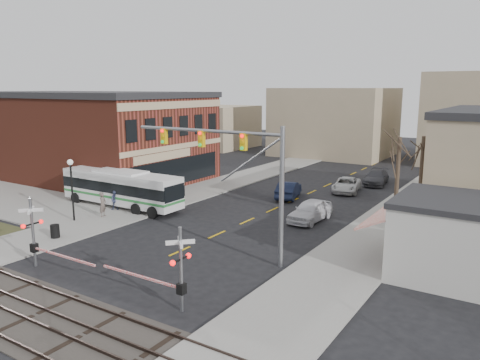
% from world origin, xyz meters
% --- Properties ---
extents(ground, '(160.00, 160.00, 0.00)m').
position_xyz_m(ground, '(0.00, 0.00, 0.00)').
color(ground, black).
rests_on(ground, ground).
extents(sidewalk_west, '(5.00, 60.00, 0.12)m').
position_xyz_m(sidewalk_west, '(-9.50, 20.00, 0.06)').
color(sidewalk_west, gray).
rests_on(sidewalk_west, ground).
extents(sidewalk_east, '(5.00, 60.00, 0.12)m').
position_xyz_m(sidewalk_east, '(9.50, 20.00, 0.06)').
color(sidewalk_east, gray).
rests_on(sidewalk_east, ground).
extents(plaza_west, '(20.00, 10.00, 0.11)m').
position_xyz_m(plaza_west, '(-22.00, 5.00, 0.06)').
color(plaza_west, gray).
rests_on(plaza_west, ground).
extents(ballast_strip, '(160.00, 5.00, 0.06)m').
position_xyz_m(ballast_strip, '(0.00, -8.00, 0.03)').
color(ballast_strip, '#332D28').
rests_on(ballast_strip, ground).
extents(rail_tracks, '(160.00, 3.91, 0.14)m').
position_xyz_m(rail_tracks, '(0.00, -8.00, 0.12)').
color(rail_tracks, '#2D231E').
rests_on(rail_tracks, ground).
extents(brick_building, '(30.40, 15.40, 9.60)m').
position_xyz_m(brick_building, '(-26.98, 16.00, 4.81)').
color(brick_building, maroon).
rests_on(brick_building, ground).
extents(awning_shop, '(9.74, 6.20, 4.30)m').
position_xyz_m(awning_shop, '(15.97, 7.00, 2.16)').
color(awning_shop, beige).
rests_on(awning_shop, ground).
extents(tree_east_a, '(0.28, 0.28, 6.75)m').
position_xyz_m(tree_east_a, '(10.50, 12.00, 3.50)').
color(tree_east_a, '#382B21').
rests_on(tree_east_a, sidewalk_east).
extents(tree_east_b, '(0.28, 0.28, 6.30)m').
position_xyz_m(tree_east_b, '(10.80, 18.00, 3.27)').
color(tree_east_b, '#382B21').
rests_on(tree_east_b, sidewalk_east).
extents(tree_east_c, '(0.28, 0.28, 7.20)m').
position_xyz_m(tree_east_c, '(11.00, 26.00, 3.72)').
color(tree_east_c, '#382B21').
rests_on(tree_east_c, sidewalk_east).
extents(transit_bus, '(11.76, 2.66, 3.02)m').
position_xyz_m(transit_bus, '(-11.28, 7.87, 1.72)').
color(transit_bus, silver).
rests_on(transit_bus, ground).
extents(traffic_signal_mast, '(10.57, 0.30, 8.00)m').
position_xyz_m(traffic_signal_mast, '(3.59, 3.17, 5.77)').
color(traffic_signal_mast, gray).
rests_on(traffic_signal_mast, ground).
extents(rr_crossing_west, '(5.60, 1.36, 4.00)m').
position_xyz_m(rr_crossing_west, '(-4.95, -4.33, 1.97)').
color(rr_crossing_west, gray).
rests_on(rr_crossing_west, ground).
extents(rr_crossing_east, '(5.60, 1.36, 4.00)m').
position_xyz_m(rr_crossing_east, '(4.80, -4.09, 1.97)').
color(rr_crossing_east, gray).
rests_on(rr_crossing_east, ground).
extents(street_lamp, '(0.44, 0.44, 4.70)m').
position_xyz_m(street_lamp, '(-10.99, 2.74, 3.45)').
color(street_lamp, black).
rests_on(street_lamp, sidewalk_west).
extents(trash_bin, '(0.60, 0.60, 0.89)m').
position_xyz_m(trash_bin, '(-8.59, -0.67, 0.57)').
color(trash_bin, black).
rests_on(trash_bin, sidewalk_west).
extents(car_a, '(2.15, 4.90, 1.64)m').
position_xyz_m(car_a, '(4.03, 12.66, 0.82)').
color(car_a, silver).
rests_on(car_a, ground).
extents(car_b, '(2.80, 4.94, 1.54)m').
position_xyz_m(car_b, '(-0.85, 18.66, 0.77)').
color(car_b, '#161E38').
rests_on(car_b, ground).
extents(car_c, '(3.21, 5.32, 1.38)m').
position_xyz_m(car_c, '(2.78, 24.00, 0.69)').
color(car_c, silver).
rests_on(car_c, ground).
extents(car_d, '(2.72, 5.37, 1.49)m').
position_xyz_m(car_d, '(4.14, 29.20, 0.75)').
color(car_d, '#434348').
rests_on(car_d, ground).
extents(pedestrian_near, '(0.66, 0.81, 1.94)m').
position_xyz_m(pedestrian_near, '(-9.98, 4.70, 1.09)').
color(pedestrian_near, '#5F524C').
rests_on(pedestrian_near, sidewalk_west).
extents(pedestrian_far, '(0.99, 0.91, 1.63)m').
position_xyz_m(pedestrian_far, '(-10.66, 6.60, 0.93)').
color(pedestrian_far, '#394064').
rests_on(pedestrian_far, sidewalk_west).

